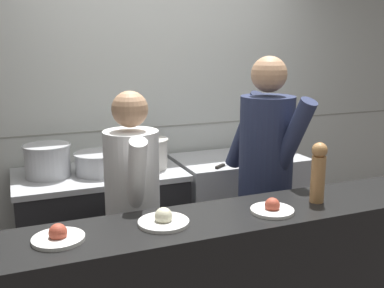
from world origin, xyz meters
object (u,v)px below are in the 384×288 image
at_px(braising_pot, 147,153).
at_px(stock_pot, 48,160).
at_px(oven_range, 101,229).
at_px(chef_sous, 265,174).
at_px(plated_dish_dessert, 272,209).
at_px(chef_head_cook, 133,209).
at_px(sauce_pot, 99,162).
at_px(plated_dish_main, 58,237).
at_px(chefs_knife, 227,164).
at_px(mixing_bowl_steel, 260,151).
at_px(pepper_mill, 318,171).
at_px(plated_dish_appetiser, 164,220).

bearing_deg(braising_pot, stock_pot, 176.40).
distance_m(oven_range, chef_sous, 1.33).
relative_size(plated_dish_dessert, chef_head_cook, 0.14).
height_order(sauce_pot, plated_dish_main, plated_dish_main).
bearing_deg(plated_dish_main, stock_pot, 87.16).
height_order(plated_dish_main, plated_dish_dessert, plated_dish_main).
bearing_deg(oven_range, sauce_pot, -96.36).
xyz_separation_m(stock_pot, chefs_knife, (1.33, -0.21, -0.11)).
xyz_separation_m(sauce_pot, chefs_knife, (0.98, -0.14, -0.07)).
relative_size(plated_dish_main, chef_sous, 0.13).
bearing_deg(oven_range, chef_head_cook, -85.49).
distance_m(plated_dish_main, plated_dish_dessert, 1.06).
xyz_separation_m(oven_range, braising_pot, (0.37, -0.02, 0.57)).
bearing_deg(plated_dish_dessert, oven_range, 114.98).
xyz_separation_m(mixing_bowl_steel, pepper_mill, (-0.42, -1.30, 0.22)).
xyz_separation_m(stock_pot, plated_dish_appetiser, (0.42, -1.33, -0.02)).
distance_m(stock_pot, pepper_mill, 1.88).
bearing_deg(plated_dish_appetiser, chef_head_cook, 91.00).
bearing_deg(plated_dish_dessert, plated_dish_appetiser, 173.71).
height_order(oven_range, chef_sous, chef_sous).
xyz_separation_m(stock_pot, chef_sous, (1.34, -0.75, -0.05)).
relative_size(mixing_bowl_steel, chef_head_cook, 0.18).
height_order(oven_range, plated_dish_dessert, plated_dish_dessert).
xyz_separation_m(braising_pot, plated_dish_main, (-0.79, -1.29, -0.02)).
bearing_deg(chef_sous, plated_dish_dessert, -132.85).
height_order(braising_pot, chef_sous, chef_sous).
bearing_deg(braising_pot, plated_dish_dessert, -78.93).
relative_size(oven_range, mixing_bowl_steel, 4.28).
distance_m(stock_pot, mixing_bowl_steel, 1.72).
xyz_separation_m(sauce_pot, plated_dish_appetiser, (0.07, -1.26, 0.02)).
relative_size(braising_pot, mixing_bowl_steel, 1.13).
height_order(stock_pot, mixing_bowl_steel, stock_pot).
height_order(stock_pot, plated_dish_main, stock_pot).
bearing_deg(pepper_mill, braising_pot, 113.75).
bearing_deg(chef_head_cook, sauce_pot, 102.06).
bearing_deg(mixing_bowl_steel, pepper_mill, -107.89).
bearing_deg(chef_head_cook, plated_dish_appetiser, -82.04).
distance_m(oven_range, stock_pot, 0.68).
height_order(oven_range, chefs_knife, chefs_knife).
height_order(stock_pot, braising_pot, stock_pot).
distance_m(plated_dish_main, pepper_mill, 1.37).
relative_size(sauce_pot, plated_dish_main, 1.54).
bearing_deg(stock_pot, plated_dish_dessert, -54.61).
bearing_deg(chef_sous, oven_range, 129.69).
bearing_deg(plated_dish_main, sauce_pot, 71.84).
relative_size(sauce_pot, pepper_mill, 1.07).
xyz_separation_m(chefs_knife, pepper_mill, (-0.03, -1.14, 0.25)).
distance_m(pepper_mill, chef_sous, 0.63).
distance_m(braising_pot, plated_dish_main, 1.51).
bearing_deg(plated_dish_appetiser, mixing_bowl_steel, 44.65).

